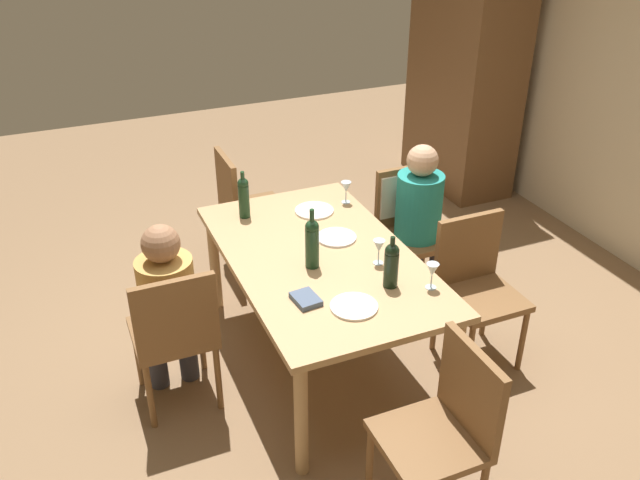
# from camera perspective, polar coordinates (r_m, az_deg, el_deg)

# --- Properties ---
(ground_plane) EXTENTS (10.00, 10.00, 0.00)m
(ground_plane) POSITION_cam_1_polar(r_m,az_deg,el_deg) (4.34, 0.00, -9.84)
(ground_plane) COLOR #846647
(armoire_cabinet) EXTENTS (1.18, 0.62, 2.18)m
(armoire_cabinet) POSITION_cam_1_polar(r_m,az_deg,el_deg) (6.41, 12.16, 13.95)
(armoire_cabinet) COLOR brown
(armoire_cabinet) RESTS_ON ground_plane
(dining_table) EXTENTS (1.74, 1.02, 0.75)m
(dining_table) POSITION_cam_1_polar(r_m,az_deg,el_deg) (3.95, 0.00, -2.30)
(dining_table) COLOR tan
(dining_table) RESTS_ON ground_plane
(chair_far_left) EXTENTS (0.46, 0.44, 0.92)m
(chair_far_left) POSITION_cam_1_polar(r_m,az_deg,el_deg) (4.74, 7.50, 2.20)
(chair_far_left) COLOR brown
(chair_far_left) RESTS_ON ground_plane
(chair_near) EXTENTS (0.44, 0.44, 0.92)m
(chair_near) POSITION_cam_1_polar(r_m,az_deg,el_deg) (3.75, -12.19, -7.49)
(chair_near) COLOR brown
(chair_near) RESTS_ON ground_plane
(chair_right_end) EXTENTS (0.44, 0.44, 0.92)m
(chair_right_end) POSITION_cam_1_polar(r_m,az_deg,el_deg) (3.20, 10.61, -15.02)
(chair_right_end) COLOR brown
(chair_right_end) RESTS_ON ground_plane
(chair_far_right) EXTENTS (0.44, 0.44, 0.92)m
(chair_far_right) POSITION_cam_1_polar(r_m,az_deg,el_deg) (4.18, 12.99, -3.34)
(chair_far_right) COLOR brown
(chair_far_right) RESTS_ON ground_plane
(chair_left_end) EXTENTS (0.44, 0.44, 0.92)m
(chair_left_end) POSITION_cam_1_polar(r_m,az_deg,el_deg) (5.02, -6.52, 3.13)
(chair_left_end) COLOR brown
(chair_left_end) RESTS_ON ground_plane
(person_woman_host) EXTENTS (0.36, 0.31, 1.15)m
(person_woman_host) POSITION_cam_1_polar(r_m,az_deg,el_deg) (4.60, 8.47, 2.16)
(person_woman_host) COLOR #33333D
(person_woman_host) RESTS_ON ground_plane
(person_man_bearded) EXTENTS (0.35, 0.30, 1.13)m
(person_man_bearded) POSITION_cam_1_polar(r_m,az_deg,el_deg) (3.78, -12.75, -5.06)
(person_man_bearded) COLOR #33333D
(person_man_bearded) RESTS_ON ground_plane
(wine_bottle_tall_green) EXTENTS (0.08, 0.08, 0.30)m
(wine_bottle_tall_green) POSITION_cam_1_polar(r_m,az_deg,el_deg) (3.58, 6.04, -2.02)
(wine_bottle_tall_green) COLOR black
(wine_bottle_tall_green) RESTS_ON dining_table
(wine_bottle_dark_red) EXTENTS (0.07, 0.07, 0.31)m
(wine_bottle_dark_red) POSITION_cam_1_polar(r_m,az_deg,el_deg) (4.29, -6.47, 3.69)
(wine_bottle_dark_red) COLOR #19381E
(wine_bottle_dark_red) RESTS_ON dining_table
(wine_bottle_short_olive) EXTENTS (0.08, 0.08, 0.36)m
(wine_bottle_short_olive) POSITION_cam_1_polar(r_m,az_deg,el_deg) (3.72, -0.67, -0.17)
(wine_bottle_short_olive) COLOR #19381E
(wine_bottle_short_olive) RESTS_ON dining_table
(wine_glass_near_left) EXTENTS (0.07, 0.07, 0.15)m
(wine_glass_near_left) POSITION_cam_1_polar(r_m,az_deg,el_deg) (3.79, 5.01, -0.59)
(wine_glass_near_left) COLOR silver
(wine_glass_near_left) RESTS_ON dining_table
(wine_glass_centre) EXTENTS (0.07, 0.07, 0.15)m
(wine_glass_centre) POSITION_cam_1_polar(r_m,az_deg,el_deg) (3.61, 9.47, -2.59)
(wine_glass_centre) COLOR silver
(wine_glass_centre) RESTS_ON dining_table
(wine_glass_near_right) EXTENTS (0.07, 0.07, 0.15)m
(wine_glass_near_right) POSITION_cam_1_polar(r_m,az_deg,el_deg) (4.46, 2.22, 4.43)
(wine_glass_near_right) COLOR silver
(wine_glass_near_right) RESTS_ON dining_table
(dinner_plate_host) EXTENTS (0.25, 0.25, 0.01)m
(dinner_plate_host) POSITION_cam_1_polar(r_m,az_deg,el_deg) (3.46, 2.89, -5.63)
(dinner_plate_host) COLOR white
(dinner_plate_host) RESTS_ON dining_table
(dinner_plate_guest_left) EXTENTS (0.24, 0.24, 0.01)m
(dinner_plate_guest_left) POSITION_cam_1_polar(r_m,az_deg,el_deg) (4.07, 1.41, 0.22)
(dinner_plate_guest_left) COLOR white
(dinner_plate_guest_left) RESTS_ON dining_table
(dinner_plate_guest_right) EXTENTS (0.25, 0.25, 0.01)m
(dinner_plate_guest_right) POSITION_cam_1_polar(r_m,az_deg,el_deg) (4.38, -0.49, 2.50)
(dinner_plate_guest_right) COLOR white
(dinner_plate_guest_right) RESTS_ON dining_table
(folded_napkin) EXTENTS (0.17, 0.14, 0.03)m
(folded_napkin) POSITION_cam_1_polar(r_m,az_deg,el_deg) (3.50, -1.21, -5.02)
(folded_napkin) COLOR #4C5B75
(folded_napkin) RESTS_ON dining_table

